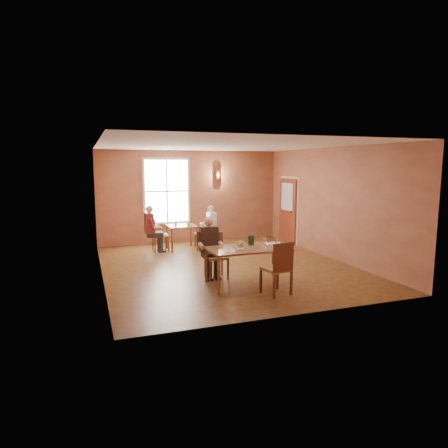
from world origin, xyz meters
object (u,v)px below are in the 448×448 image
object	(u,v)px
diner_main	(217,250)
chair_empty	(276,268)
chair_diner_main	(216,256)
diner_white	(203,228)
diner_maroon	(159,229)
second_table	(182,237)
chair_diner_white	(203,233)
chair_diner_maroon	(160,235)
main_table	(248,266)

from	to	relation	value
diner_main	chair_empty	size ratio (longest dim) A/B	1.25
chair_diner_main	diner_white	distance (m)	3.36
diner_main	diner_maroon	xyz separation A→B (m)	(-0.68, 3.32, 0.00)
chair_diner_main	second_table	bearing A→B (deg)	-89.92
chair_empty	diner_maroon	world-z (taller)	diner_maroon
second_table	chair_diner_white	bearing A→B (deg)	0.00
chair_diner_main	chair_diner_white	world-z (taller)	chair_diner_main
diner_main	chair_empty	world-z (taller)	diner_main
diner_white	second_table	bearing A→B (deg)	90.00
diner_white	diner_maroon	xyz separation A→B (m)	(-1.36, 0.00, 0.04)
chair_diner_main	chair_empty	world-z (taller)	chair_empty
diner_main	chair_diner_maroon	distance (m)	3.39
main_table	chair_diner_maroon	distance (m)	4.11
chair_diner_white	diner_maroon	world-z (taller)	diner_maroon
main_table	diner_main	size ratio (longest dim) A/B	1.27
chair_diner_white	diner_white	distance (m)	0.16
main_table	diner_white	size ratio (longest dim) A/B	1.34
chair_diner_main	diner_main	distance (m)	0.16
chair_diner_main	chair_empty	distance (m)	1.62
chair_diner_maroon	diner_main	bearing A→B (deg)	11.15
diner_maroon	chair_empty	bearing A→B (deg)	17.08
diner_main	main_table	bearing A→B (deg)	128.88
main_table	chair_diner_white	world-z (taller)	chair_diner_white
diner_white	diner_maroon	world-z (taller)	diner_maroon
chair_diner_main	second_table	distance (m)	3.29
chair_diner_main	second_table	world-z (taller)	chair_diner_main
chair_diner_maroon	diner_maroon	distance (m)	0.17
diner_maroon	chair_diner_white	bearing A→B (deg)	90.00
diner_main	chair_diner_white	world-z (taller)	diner_main
chair_empty	chair_diner_main	bearing A→B (deg)	106.11
second_table	diner_maroon	world-z (taller)	diner_maroon
diner_main	chair_diner_main	bearing A→B (deg)	-90.00
chair_empty	chair_diner_maroon	distance (m)	4.93
diner_white	diner_maroon	bearing A→B (deg)	90.00
chair_diner_main	chair_empty	xyz separation A→B (m)	(0.77, -1.43, 0.02)
diner_main	second_table	world-z (taller)	diner_main
main_table	diner_white	world-z (taller)	diner_white
chair_empty	second_table	world-z (taller)	chair_empty
main_table	second_table	world-z (taller)	main_table
main_table	chair_empty	xyz separation A→B (m)	(0.27, -0.78, 0.14)
diner_maroon	chair_diner_maroon	bearing A→B (deg)	90.00
diner_white	diner_maroon	size ratio (longest dim) A/B	0.94
chair_empty	diner_maroon	size ratio (longest dim) A/B	0.80
chair_empty	chair_diner_maroon	world-z (taller)	chair_empty
chair_empty	chair_diner_white	xyz separation A→B (m)	(-0.12, 4.72, -0.06)
diner_main	chair_diner_white	size ratio (longest dim) A/B	1.41
diner_main	chair_diner_white	xyz separation A→B (m)	(0.65, 3.32, -0.19)
chair_diner_main	main_table	bearing A→B (deg)	127.57
main_table	chair_diner_maroon	size ratio (longest dim) A/B	1.70
chair_diner_main	diner_maroon	bearing A→B (deg)	-78.25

